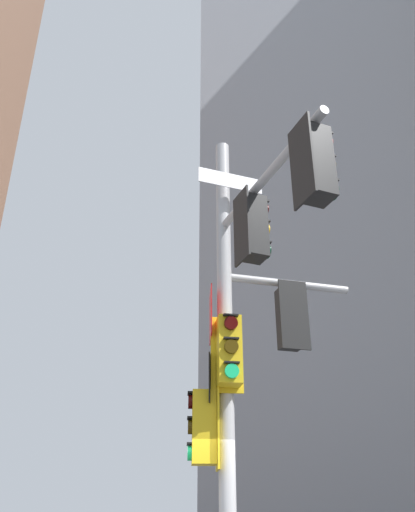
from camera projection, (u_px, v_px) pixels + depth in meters
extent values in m
cube|color=#9399A3|center=(340.00, 103.00, 37.01)|extent=(15.73, 15.73, 54.77)
cylinder|color=#B2B2B5|center=(225.00, 350.00, 8.12)|extent=(0.24, 0.24, 7.63)
cylinder|color=#B2B2B5|center=(266.00, 178.00, 7.79)|extent=(1.91, 2.58, 0.13)
cylinder|color=#B2B2B5|center=(287.00, 284.00, 8.91)|extent=(1.97, 1.16, 0.13)
cube|color=black|center=(241.00, 226.00, 7.84)|extent=(0.31, 0.41, 1.14)
cube|color=black|center=(253.00, 228.00, 7.90)|extent=(0.47, 0.47, 1.00)
cylinder|color=#360605|center=(264.00, 210.00, 8.13)|extent=(0.17, 0.20, 0.20)
cube|color=black|center=(264.00, 204.00, 8.18)|extent=(0.19, 0.22, 0.02)
cylinder|color=yellow|center=(265.00, 231.00, 7.97)|extent=(0.17, 0.20, 0.20)
cube|color=black|center=(265.00, 224.00, 8.03)|extent=(0.19, 0.22, 0.02)
cylinder|color=#06311C|center=(266.00, 252.00, 7.81)|extent=(0.17, 0.20, 0.20)
cube|color=black|center=(266.00, 245.00, 7.87)|extent=(0.19, 0.22, 0.02)
cube|color=black|center=(302.00, 161.00, 6.43)|extent=(0.31, 0.41, 1.14)
cube|color=black|center=(315.00, 164.00, 6.49)|extent=(0.47, 0.47, 1.00)
cylinder|color=red|center=(327.00, 145.00, 6.71)|extent=(0.17, 0.20, 0.20)
cube|color=black|center=(326.00, 137.00, 6.77)|extent=(0.19, 0.22, 0.02)
cylinder|color=#3C2C06|center=(329.00, 168.00, 6.56)|extent=(0.17, 0.20, 0.20)
cube|color=black|center=(329.00, 160.00, 6.61)|extent=(0.19, 0.22, 0.02)
cylinder|color=#06311C|center=(332.00, 192.00, 6.40)|extent=(0.17, 0.20, 0.20)
cube|color=black|center=(332.00, 184.00, 6.46)|extent=(0.19, 0.22, 0.02)
cube|color=black|center=(294.00, 314.00, 8.47)|extent=(0.43, 0.26, 1.14)
cube|color=black|center=(290.00, 318.00, 8.64)|extent=(0.46, 0.46, 1.00)
cylinder|color=#360605|center=(283.00, 302.00, 8.97)|extent=(0.20, 0.15, 0.20)
cube|color=black|center=(283.00, 296.00, 9.03)|extent=(0.23, 0.17, 0.02)
cylinder|color=#3C2C06|center=(285.00, 322.00, 8.81)|extent=(0.20, 0.15, 0.20)
cube|color=black|center=(284.00, 315.00, 8.87)|extent=(0.23, 0.17, 0.02)
cylinder|color=#19C672|center=(286.00, 343.00, 8.66)|extent=(0.20, 0.15, 0.20)
cube|color=black|center=(286.00, 336.00, 8.71)|extent=(0.23, 0.17, 0.02)
cube|color=gold|center=(227.00, 354.00, 7.96)|extent=(0.46, 0.20, 1.14)
cube|color=gold|center=(229.00, 351.00, 7.79)|extent=(0.44, 0.44, 1.00)
cylinder|color=#360605|center=(231.00, 323.00, 7.77)|extent=(0.21, 0.13, 0.20)
cube|color=black|center=(231.00, 315.00, 7.81)|extent=(0.23, 0.15, 0.02)
cylinder|color=#3C2C06|center=(231.00, 347.00, 7.61)|extent=(0.21, 0.13, 0.20)
cube|color=black|center=(231.00, 338.00, 7.66)|extent=(0.23, 0.15, 0.02)
cylinder|color=#19C672|center=(232.00, 371.00, 7.45)|extent=(0.21, 0.13, 0.20)
cube|color=black|center=(232.00, 362.00, 7.50)|extent=(0.23, 0.15, 0.02)
cube|color=gold|center=(217.00, 427.00, 7.61)|extent=(0.17, 0.47, 1.14)
cube|color=gold|center=(204.00, 427.00, 7.60)|extent=(0.42, 0.42, 1.00)
cylinder|color=#360605|center=(190.00, 402.00, 7.75)|extent=(0.12, 0.21, 0.20)
cube|color=black|center=(190.00, 393.00, 7.80)|extent=(0.13, 0.23, 0.02)
cylinder|color=#3C2C06|center=(190.00, 427.00, 7.59)|extent=(0.12, 0.21, 0.20)
cube|color=black|center=(190.00, 418.00, 7.65)|extent=(0.13, 0.23, 0.02)
cylinder|color=#19C672|center=(190.00, 453.00, 7.44)|extent=(0.12, 0.21, 0.20)
cube|color=black|center=(189.00, 444.00, 7.49)|extent=(0.13, 0.23, 0.02)
cube|color=white|center=(231.00, 181.00, 9.09)|extent=(0.96, 0.66, 0.28)
cube|color=#19479E|center=(231.00, 181.00, 9.09)|extent=(0.93, 0.63, 0.24)
cube|color=red|center=(211.00, 315.00, 8.36)|extent=(0.19, 0.62, 0.80)
cube|color=white|center=(211.00, 315.00, 8.36)|extent=(0.18, 0.58, 0.76)
cube|color=black|center=(211.00, 381.00, 7.92)|extent=(0.11, 0.59, 0.72)
cube|color=white|center=(211.00, 381.00, 7.92)|extent=(0.10, 0.55, 0.68)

